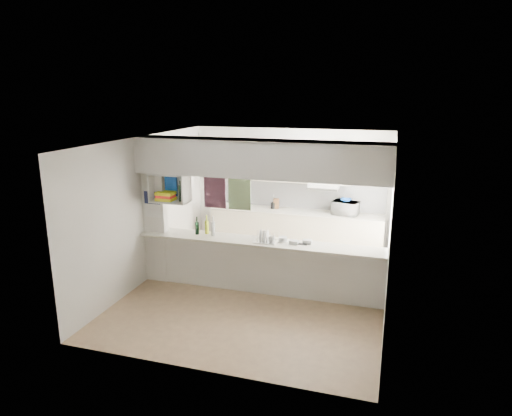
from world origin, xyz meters
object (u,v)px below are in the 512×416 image
at_px(bowl, 346,200).
at_px(dish_rack, 266,237).
at_px(microwave, 346,208).
at_px(wine_bottles, 206,228).

xyz_separation_m(bowl, dish_rack, (-1.08, -2.09, -0.22)).
distance_m(bowl, dish_rack, 2.36).
relative_size(microwave, dish_rack, 1.29).
bearing_deg(wine_bottles, dish_rack, -3.61).
relative_size(microwave, wine_bottles, 1.37).
bearing_deg(bowl, wine_bottles, -137.20).
relative_size(dish_rack, wine_bottles, 1.06).
bearing_deg(dish_rack, bowl, 62.21).
xyz_separation_m(microwave, bowl, (-0.00, -0.01, 0.17)).
height_order(microwave, dish_rack, microwave).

